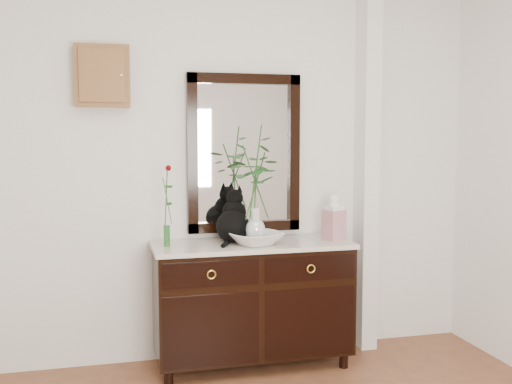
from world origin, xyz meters
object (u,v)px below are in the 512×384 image
object	(u,v)px
lotus_bowl	(255,238)
cat	(233,215)
sideboard	(252,297)
ginger_jar	(334,216)

from	to	relation	value
lotus_bowl	cat	bearing A→B (deg)	131.19
sideboard	ginger_jar	size ratio (longest dim) A/B	4.07
cat	lotus_bowl	distance (m)	0.23
lotus_bowl	ginger_jar	distance (m)	0.58
lotus_bowl	ginger_jar	xyz separation A→B (m)	(0.57, 0.05, 0.12)
cat	sideboard	bearing A→B (deg)	-3.29
sideboard	cat	size ratio (longest dim) A/B	3.70
ginger_jar	lotus_bowl	bearing A→B (deg)	-175.26
sideboard	lotus_bowl	distance (m)	0.43
cat	lotus_bowl	world-z (taller)	cat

